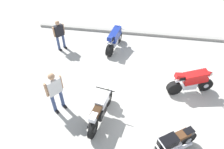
{
  "coord_description": "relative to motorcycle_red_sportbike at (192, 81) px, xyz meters",
  "views": [
    {
      "loc": [
        -0.78,
        -6.0,
        6.19
      ],
      "look_at": [
        -1.75,
        -0.03,
        0.75
      ],
      "focal_mm": 32.33,
      "sensor_mm": 36.0,
      "label": 1
    }
  ],
  "objects": [
    {
      "name": "person_in_black_shirt",
      "position": [
        -6.31,
        2.15,
        0.32
      ],
      "size": [
        0.51,
        0.55,
        1.62
      ],
      "rotation": [
        0.0,
        0.0,
        5.59
      ],
      "color": "#384772",
      "rests_on": "ground"
    },
    {
      "name": "motorcycle_black_cruiser",
      "position": [
        -0.97,
        -2.91,
        -0.07
      ],
      "size": [
        1.79,
        1.28,
        1.09
      ],
      "rotation": [
        0.0,
        0.0,
        3.74
      ],
      "color": "black",
      "rests_on": "ground"
    },
    {
      "name": "ground_plane",
      "position": [
        -1.45,
        -0.26,
        -0.59
      ],
      "size": [
        40.0,
        40.0,
        0.0
      ],
      "primitive_type": "plane",
      "color": "#ADAAA3"
    },
    {
      "name": "motorcycle_blue_sportbike",
      "position": [
        -3.55,
        2.65,
        0.0
      ],
      "size": [
        0.77,
        1.95,
        1.14
      ],
      "rotation": [
        0.0,
        0.0,
        1.35
      ],
      "color": "black",
      "rests_on": "ground"
    },
    {
      "name": "person_in_white_shirt",
      "position": [
        -5.02,
        -1.72,
        0.44
      ],
      "size": [
        0.53,
        0.59,
        1.78
      ],
      "rotation": [
        0.0,
        0.0,
        5.63
      ],
      "color": "#384772",
      "rests_on": "ground"
    },
    {
      "name": "motorcycle_silver_cruiser",
      "position": [
        -3.35,
        -1.94,
        -0.07
      ],
      "size": [
        0.79,
        2.08,
        1.09
      ],
      "rotation": [
        0.0,
        0.0,
        1.39
      ],
      "color": "black",
      "rests_on": "ground"
    },
    {
      "name": "motorcycle_red_sportbike",
      "position": [
        0.0,
        0.0,
        0.0
      ],
      "size": [
        1.92,
        0.88,
        1.14
      ],
      "rotation": [
        0.0,
        0.0,
        0.3
      ],
      "color": "black",
      "rests_on": "ground"
    },
    {
      "name": "curb_edge",
      "position": [
        -1.45,
        4.34,
        -0.52
      ],
      "size": [
        14.0,
        0.3,
        0.15
      ],
      "primitive_type": "cube",
      "color": "gray",
      "rests_on": "ground"
    }
  ]
}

